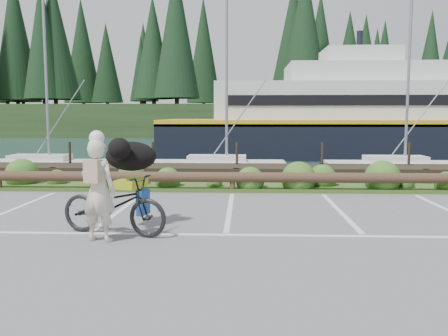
# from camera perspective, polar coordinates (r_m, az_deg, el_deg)

# --- Properties ---
(ground) EXTENTS (72.00, 72.00, 0.00)m
(ground) POSITION_cam_1_polar(r_m,az_deg,el_deg) (9.44, 0.33, -7.46)
(ground) COLOR #5B5B5E
(harbor_backdrop) EXTENTS (170.00, 160.00, 30.00)m
(harbor_backdrop) POSITION_cam_1_polar(r_m,az_deg,el_deg) (87.65, 2.48, 4.87)
(harbor_backdrop) COLOR #1B3340
(harbor_backdrop) RESTS_ON ground
(vegetation_strip) EXTENTS (34.00, 1.60, 0.10)m
(vegetation_strip) POSITION_cam_1_polar(r_m,az_deg,el_deg) (14.63, 1.09, -2.31)
(vegetation_strip) COLOR #3D5B21
(vegetation_strip) RESTS_ON ground
(log_rail) EXTENTS (32.00, 0.30, 0.60)m
(log_rail) POSITION_cam_1_polar(r_m,az_deg,el_deg) (13.94, 1.02, -2.95)
(log_rail) COLOR #443021
(log_rail) RESTS_ON ground
(bicycle) EXTENTS (2.29, 1.31, 1.14)m
(bicycle) POSITION_cam_1_polar(r_m,az_deg,el_deg) (9.22, -13.13, -4.34)
(bicycle) COLOR black
(bicycle) RESTS_ON ground
(cyclist) EXTENTS (0.76, 0.60, 1.84)m
(cyclist) POSITION_cam_1_polar(r_m,az_deg,el_deg) (8.74, -14.89, -2.65)
(cyclist) COLOR beige
(cyclist) RESTS_ON ground
(dog) EXTENTS (0.76, 1.13, 0.60)m
(dog) POSITION_cam_1_polar(r_m,az_deg,el_deg) (9.70, -11.15, 1.41)
(dog) COLOR black
(dog) RESTS_ON bicycle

